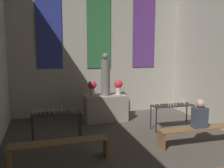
{
  "coord_description": "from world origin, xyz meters",
  "views": [
    {
      "loc": [
        -2.07,
        0.9,
        2.48
      ],
      "look_at": [
        0.0,
        8.14,
        1.37
      ],
      "focal_mm": 40.0,
      "sensor_mm": 36.0,
      "label": 1
    }
  ],
  "objects_px": {
    "candle_rack_left": "(56,117)",
    "candle_rack_right": "(172,108)",
    "flower_vase_left": "(92,86)",
    "flower_vase_right": "(118,85)",
    "person_seated": "(200,115)",
    "pew_back_right": "(198,132)",
    "altar": "(106,108)",
    "pew_back_left": "(60,147)",
    "statue": "(105,76)"
  },
  "relations": [
    {
      "from": "altar",
      "to": "person_seated",
      "type": "xyz_separation_m",
      "value": [
        1.77,
        -2.74,
        0.34
      ]
    },
    {
      "from": "statue",
      "to": "person_seated",
      "type": "distance_m",
      "value": 3.35
    },
    {
      "from": "flower_vase_right",
      "to": "person_seated",
      "type": "relative_size",
      "value": 0.71
    },
    {
      "from": "flower_vase_left",
      "to": "pew_back_right",
      "type": "distance_m",
      "value": 3.62
    },
    {
      "from": "flower_vase_right",
      "to": "pew_back_right",
      "type": "xyz_separation_m",
      "value": [
        1.29,
        -2.74,
        -0.86
      ]
    },
    {
      "from": "statue",
      "to": "pew_back_left",
      "type": "xyz_separation_m",
      "value": [
        -1.74,
        -2.74,
        -1.2
      ]
    },
    {
      "from": "candle_rack_left",
      "to": "candle_rack_right",
      "type": "bearing_deg",
      "value": 0.0
    },
    {
      "from": "altar",
      "to": "person_seated",
      "type": "relative_size",
      "value": 1.91
    },
    {
      "from": "candle_rack_right",
      "to": "pew_back_left",
      "type": "distance_m",
      "value": 3.72
    },
    {
      "from": "pew_back_right",
      "to": "statue",
      "type": "bearing_deg",
      "value": 122.46
    },
    {
      "from": "altar",
      "to": "flower_vase_right",
      "type": "bearing_deg",
      "value": 0.0
    },
    {
      "from": "candle_rack_right",
      "to": "statue",
      "type": "bearing_deg",
      "value": 140.0
    },
    {
      "from": "person_seated",
      "to": "candle_rack_right",
      "type": "bearing_deg",
      "value": 91.74
    },
    {
      "from": "candle_rack_left",
      "to": "candle_rack_right",
      "type": "height_order",
      "value": "candle_rack_right"
    },
    {
      "from": "statue",
      "to": "candle_rack_right",
      "type": "relative_size",
      "value": 1.09
    },
    {
      "from": "statue",
      "to": "person_seated",
      "type": "relative_size",
      "value": 1.93
    },
    {
      "from": "altar",
      "to": "candle_rack_right",
      "type": "relative_size",
      "value": 1.07
    },
    {
      "from": "pew_back_left",
      "to": "pew_back_right",
      "type": "xyz_separation_m",
      "value": [
        3.49,
        0.0,
        0.0
      ]
    },
    {
      "from": "altar",
      "to": "statue",
      "type": "bearing_deg",
      "value": 0.0
    },
    {
      "from": "pew_back_left",
      "to": "flower_vase_right",
      "type": "bearing_deg",
      "value": 51.26
    },
    {
      "from": "candle_rack_left",
      "to": "pew_back_right",
      "type": "bearing_deg",
      "value": -20.39
    },
    {
      "from": "statue",
      "to": "pew_back_left",
      "type": "distance_m",
      "value": 3.46
    },
    {
      "from": "candle_rack_left",
      "to": "person_seated",
      "type": "height_order",
      "value": "person_seated"
    },
    {
      "from": "person_seated",
      "to": "candle_rack_left",
      "type": "bearing_deg",
      "value": 159.73
    },
    {
      "from": "statue",
      "to": "flower_vase_right",
      "type": "bearing_deg",
      "value": 0.0
    },
    {
      "from": "flower_vase_left",
      "to": "pew_back_right",
      "type": "xyz_separation_m",
      "value": [
        2.2,
        -2.74,
        -0.86
      ]
    },
    {
      "from": "candle_rack_left",
      "to": "flower_vase_left",
      "type": "bearing_deg",
      "value": 48.62
    },
    {
      "from": "person_seated",
      "to": "flower_vase_right",
      "type": "bearing_deg",
      "value": 115.56
    },
    {
      "from": "statue",
      "to": "flower_vase_left",
      "type": "xyz_separation_m",
      "value": [
        -0.46,
        0.0,
        -0.34
      ]
    },
    {
      "from": "flower_vase_left",
      "to": "pew_back_left",
      "type": "xyz_separation_m",
      "value": [
        -1.29,
        -2.74,
        -0.86
      ]
    },
    {
      "from": "statue",
      "to": "candle_rack_right",
      "type": "height_order",
      "value": "statue"
    },
    {
      "from": "pew_back_right",
      "to": "person_seated",
      "type": "bearing_deg",
      "value": 0.0
    },
    {
      "from": "candle_rack_right",
      "to": "pew_back_left",
      "type": "relative_size",
      "value": 0.61
    },
    {
      "from": "flower_vase_left",
      "to": "flower_vase_right",
      "type": "relative_size",
      "value": 1.0
    },
    {
      "from": "flower_vase_right",
      "to": "candle_rack_right",
      "type": "relative_size",
      "value": 0.4
    },
    {
      "from": "candle_rack_right",
      "to": "candle_rack_left",
      "type": "bearing_deg",
      "value": -180.0
    },
    {
      "from": "candle_rack_left",
      "to": "pew_back_left",
      "type": "distance_m",
      "value": 1.33
    },
    {
      "from": "flower_vase_right",
      "to": "pew_back_left",
      "type": "height_order",
      "value": "flower_vase_right"
    },
    {
      "from": "flower_vase_right",
      "to": "candle_rack_right",
      "type": "xyz_separation_m",
      "value": [
        1.27,
        -1.45,
        -0.54
      ]
    },
    {
      "from": "altar",
      "to": "flower_vase_right",
      "type": "height_order",
      "value": "flower_vase_right"
    },
    {
      "from": "altar",
      "to": "flower_vase_right",
      "type": "xyz_separation_m",
      "value": [
        0.46,
        0.0,
        0.76
      ]
    },
    {
      "from": "candle_rack_right",
      "to": "pew_back_right",
      "type": "xyz_separation_m",
      "value": [
        0.02,
        -1.29,
        -0.32
      ]
    },
    {
      "from": "pew_back_right",
      "to": "flower_vase_right",
      "type": "bearing_deg",
      "value": 115.17
    },
    {
      "from": "person_seated",
      "to": "pew_back_right",
      "type": "bearing_deg",
      "value": 180.0
    },
    {
      "from": "flower_vase_left",
      "to": "pew_back_left",
      "type": "bearing_deg",
      "value": -115.17
    },
    {
      "from": "altar",
      "to": "pew_back_left",
      "type": "bearing_deg",
      "value": -122.46
    },
    {
      "from": "flower_vase_left",
      "to": "candle_rack_left",
      "type": "bearing_deg",
      "value": -131.38
    },
    {
      "from": "pew_back_left",
      "to": "flower_vase_left",
      "type": "bearing_deg",
      "value": 64.83
    },
    {
      "from": "candle_rack_left",
      "to": "flower_vase_right",
      "type": "bearing_deg",
      "value": 33.52
    },
    {
      "from": "candle_rack_left",
      "to": "pew_back_right",
      "type": "distance_m",
      "value": 3.72
    }
  ]
}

